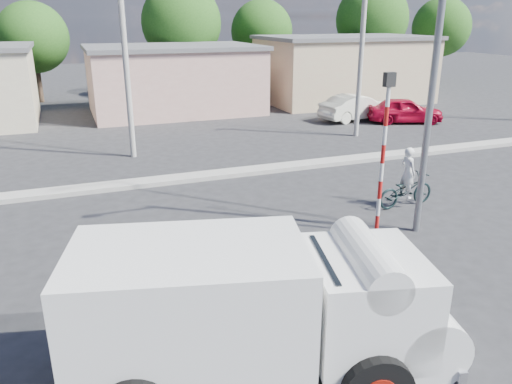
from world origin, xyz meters
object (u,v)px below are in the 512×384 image
object	(u,v)px
car_cream	(356,107)
car_red	(405,110)
bicycle	(406,190)
traffic_pole	(384,141)
cyclist	(407,182)
streetlight	(432,47)
truck	(264,308)

from	to	relation	value
car_cream	car_red	xyz separation A→B (m)	(2.13, -1.63, -0.03)
bicycle	traffic_pole	world-z (taller)	traffic_pole
car_red	traffic_pole	distance (m)	16.12
cyclist	car_red	bearing A→B (deg)	-40.54
car_cream	cyclist	bearing A→B (deg)	145.37
streetlight	cyclist	bearing A→B (deg)	58.47
car_red	streetlight	bearing A→B (deg)	164.48
car_red	bicycle	bearing A→B (deg)	163.85
car_red	traffic_pole	bearing A→B (deg)	161.13
streetlight	bicycle	bearing A→B (deg)	58.47
truck	traffic_pole	world-z (taller)	traffic_pole
car_cream	streetlight	size ratio (longest dim) A/B	0.50
car_cream	streetlight	bearing A→B (deg)	144.60
car_red	traffic_pole	xyz separation A→B (m)	(-10.11, -12.41, 1.89)
truck	car_red	size ratio (longest dim) A/B	1.52
cyclist	streetlight	bearing A→B (deg)	144.38
truck	bicycle	world-z (taller)	truck
car_cream	truck	bearing A→B (deg)	135.31
car_red	streetlight	world-z (taller)	streetlight
streetlight	traffic_pole	bearing A→B (deg)	162.27
truck	bicycle	size ratio (longest dim) A/B	3.11
truck	traffic_pole	distance (m)	6.89
bicycle	cyclist	size ratio (longest dim) A/B	1.25
car_cream	car_red	distance (m)	2.69
car_cream	traffic_pole	distance (m)	16.26
car_cream	car_red	world-z (taller)	car_cream
cyclist	streetlight	size ratio (longest dim) A/B	0.18
car_red	streetlight	size ratio (longest dim) A/B	0.46
cyclist	car_red	distance (m)	13.67
cyclist	truck	bearing A→B (deg)	125.11
car_cream	traffic_pole	world-z (taller)	traffic_pole
truck	cyclist	xyz separation A→B (m)	(7.14, 5.82, -0.55)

